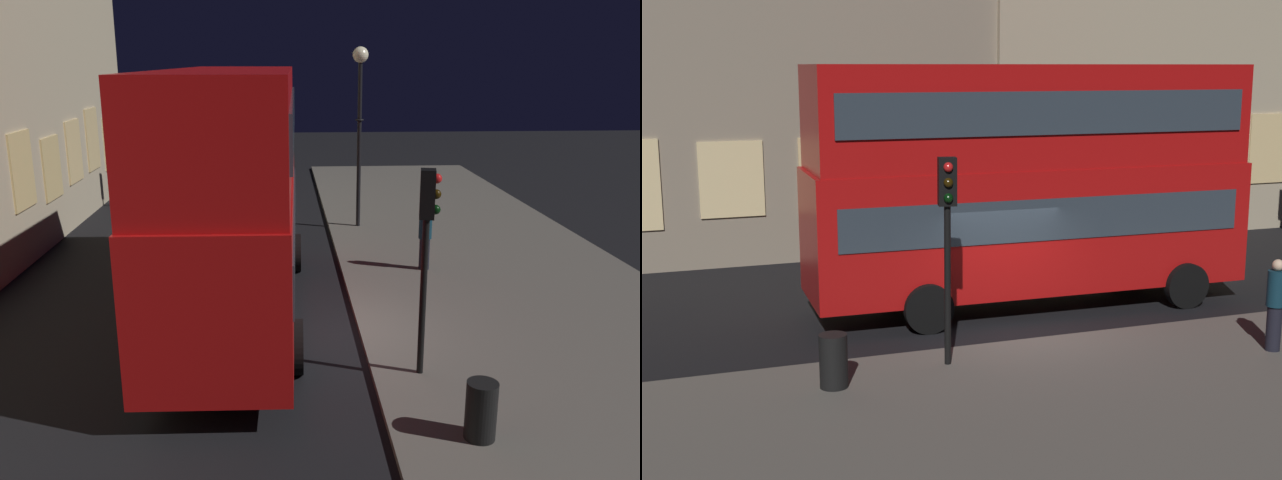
{
  "view_description": "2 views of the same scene",
  "coord_description": "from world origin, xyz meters",
  "views": [
    {
      "loc": [
        -12.87,
        1.12,
        5.7
      ],
      "look_at": [
        -0.68,
        0.39,
        2.31
      ],
      "focal_mm": 36.81,
      "sensor_mm": 36.0,
      "label": 1
    },
    {
      "loc": [
        -6.94,
        -15.77,
        5.46
      ],
      "look_at": [
        -1.04,
        0.54,
        2.0
      ],
      "focal_mm": 49.12,
      "sensor_mm": 36.0,
      "label": 2
    }
  ],
  "objects": [
    {
      "name": "ground_plane",
      "position": [
        0.0,
        0.0,
        0.0
      ],
      "size": [
        80.0,
        80.0,
        0.0
      ],
      "primitive_type": "plane",
      "color": "black"
    },
    {
      "name": "sidewalk_slab",
      "position": [
        0.0,
        -4.53,
        0.06
      ],
      "size": [
        44.0,
        8.08,
        0.12
      ],
      "primitive_type": "cube",
      "color": "#5B564F",
      "rests_on": "ground"
    },
    {
      "name": "double_decker_bus",
      "position": [
        1.13,
        2.15,
        3.07
      ],
      "size": [
        10.18,
        3.08,
        5.49
      ],
      "rotation": [
        0.0,
        0.0,
        -0.02
      ],
      "color": "#B20F0F",
      "rests_on": "ground"
    },
    {
      "name": "traffic_light_near_kerb",
      "position": [
        -2.01,
        -1.39,
        2.84
      ],
      "size": [
        0.36,
        0.39,
        3.77
      ],
      "rotation": [
        0.0,
        0.0,
        -0.2
      ],
      "color": "black",
      "rests_on": "sidewalk_slab"
    },
    {
      "name": "traffic_light_far_side",
      "position": [
        12.19,
        5.15,
        2.89
      ],
      "size": [
        0.38,
        0.4,
        4.03
      ],
      "rotation": [
        0.0,
        0.0,
        2.84
      ],
      "color": "black",
      "rests_on": "ground"
    },
    {
      "name": "street_lamp",
      "position": [
        9.02,
        -1.5,
        4.52
      ],
      "size": [
        0.52,
        0.52,
        5.96
      ],
      "color": "black",
      "rests_on": "sidewalk_slab"
    },
    {
      "name": "pedestrian",
      "position": [
        4.08,
        -2.75,
        1.04
      ],
      "size": [
        0.35,
        0.35,
        1.78
      ],
      "rotation": [
        0.0,
        0.0,
        5.73
      ],
      "color": "black",
      "rests_on": "sidewalk_slab"
    },
    {
      "name": "litter_bin",
      "position": [
        -4.2,
        -1.83,
        0.58
      ],
      "size": [
        0.48,
        0.48,
        0.92
      ],
      "primitive_type": "cylinder",
      "color": "black",
      "rests_on": "sidewalk_slab"
    }
  ]
}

